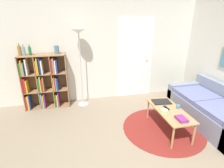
{
  "coord_description": "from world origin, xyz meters",
  "views": [
    {
      "loc": [
        -0.85,
        -1.65,
        2.08
      ],
      "look_at": [
        -0.13,
        1.48,
        0.85
      ],
      "focal_mm": 28.0,
      "sensor_mm": 36.0,
      "label": 1
    }
  ],
  "objects_px": {
    "bottle_middle": "(24,51)",
    "bottle_right": "(30,51)",
    "cup": "(178,107)",
    "bottle_left": "(20,51)",
    "laptop": "(161,102)",
    "vase_on_shelf": "(57,50)",
    "bookshelf": "(43,81)",
    "coffee_table": "(169,112)",
    "couch": "(213,109)",
    "bowl": "(164,111)",
    "floor_lamp": "(79,42)"
  },
  "relations": [
    {
      "from": "bottle_right",
      "to": "floor_lamp",
      "type": "bearing_deg",
      "value": -4.54
    },
    {
      "from": "bottle_middle",
      "to": "couch",
      "type": "bearing_deg",
      "value": -20.97
    },
    {
      "from": "bowl",
      "to": "coffee_table",
      "type": "bearing_deg",
      "value": 20.45
    },
    {
      "from": "coffee_table",
      "to": "vase_on_shelf",
      "type": "distance_m",
      "value": 2.76
    },
    {
      "from": "laptop",
      "to": "bottle_middle",
      "type": "xyz_separation_m",
      "value": [
        -2.73,
        1.22,
        0.94
      ]
    },
    {
      "from": "floor_lamp",
      "to": "couch",
      "type": "distance_m",
      "value": 3.22
    },
    {
      "from": "bowl",
      "to": "vase_on_shelf",
      "type": "relative_size",
      "value": 0.69
    },
    {
      "from": "bookshelf",
      "to": "bottle_middle",
      "type": "xyz_separation_m",
      "value": [
        -0.3,
        -0.03,
        0.73
      ]
    },
    {
      "from": "couch",
      "to": "vase_on_shelf",
      "type": "height_order",
      "value": "vase_on_shelf"
    },
    {
      "from": "bottle_right",
      "to": "laptop",
      "type": "bearing_deg",
      "value": -25.24
    },
    {
      "from": "bowl",
      "to": "vase_on_shelf",
      "type": "bearing_deg",
      "value": 139.48
    },
    {
      "from": "coffee_table",
      "to": "cup",
      "type": "bearing_deg",
      "value": 2.15
    },
    {
      "from": "bookshelf",
      "to": "coffee_table",
      "type": "height_order",
      "value": "bookshelf"
    },
    {
      "from": "bowl",
      "to": "bottle_middle",
      "type": "relative_size",
      "value": 0.55
    },
    {
      "from": "bowl",
      "to": "cup",
      "type": "height_order",
      "value": "cup"
    },
    {
      "from": "bottle_middle",
      "to": "vase_on_shelf",
      "type": "height_order",
      "value": "bottle_middle"
    },
    {
      "from": "coffee_table",
      "to": "bottle_right",
      "type": "height_order",
      "value": "bottle_right"
    },
    {
      "from": "laptop",
      "to": "vase_on_shelf",
      "type": "xyz_separation_m",
      "value": [
        -2.04,
        1.25,
        0.93
      ]
    },
    {
      "from": "laptop",
      "to": "bottle_right",
      "type": "height_order",
      "value": "bottle_right"
    },
    {
      "from": "bottle_middle",
      "to": "bottle_right",
      "type": "distance_m",
      "value": 0.12
    },
    {
      "from": "floor_lamp",
      "to": "cup",
      "type": "height_order",
      "value": "floor_lamp"
    },
    {
      "from": "floor_lamp",
      "to": "bottle_left",
      "type": "distance_m",
      "value": 1.29
    },
    {
      "from": "bookshelf",
      "to": "laptop",
      "type": "relative_size",
      "value": 3.37
    },
    {
      "from": "floor_lamp",
      "to": "laptop",
      "type": "distance_m",
      "value": 2.21
    },
    {
      "from": "couch",
      "to": "coffee_table",
      "type": "distance_m",
      "value": 1.09
    },
    {
      "from": "bottle_left",
      "to": "bottle_right",
      "type": "bearing_deg",
      "value": -1.62
    },
    {
      "from": "bottle_left",
      "to": "coffee_table",
      "type": "bearing_deg",
      "value": -28.99
    },
    {
      "from": "coffee_table",
      "to": "cup",
      "type": "relative_size",
      "value": 14.43
    },
    {
      "from": "bowl",
      "to": "bottle_right",
      "type": "xyz_separation_m",
      "value": [
        -2.46,
        1.6,
        0.92
      ]
    },
    {
      "from": "bottle_middle",
      "to": "bottle_right",
      "type": "xyz_separation_m",
      "value": [
        0.12,
        0.01,
        -0.01
      ]
    },
    {
      "from": "bottle_middle",
      "to": "bottle_right",
      "type": "relative_size",
      "value": 1.06
    },
    {
      "from": "laptop",
      "to": "bottle_right",
      "type": "bearing_deg",
      "value": 154.76
    },
    {
      "from": "cup",
      "to": "bottle_right",
      "type": "relative_size",
      "value": 0.33
    },
    {
      "from": "cup",
      "to": "bottle_left",
      "type": "bearing_deg",
      "value": 152.57
    },
    {
      "from": "coffee_table",
      "to": "vase_on_shelf",
      "type": "relative_size",
      "value": 5.58
    },
    {
      "from": "couch",
      "to": "bowl",
      "type": "height_order",
      "value": "couch"
    },
    {
      "from": "cup",
      "to": "vase_on_shelf",
      "type": "xyz_separation_m",
      "value": [
        -2.22,
        1.57,
        0.9
      ]
    },
    {
      "from": "bowl",
      "to": "laptop",
      "type": "bearing_deg",
      "value": 69.43
    },
    {
      "from": "couch",
      "to": "bottle_right",
      "type": "relative_size",
      "value": 8.22
    },
    {
      "from": "coffee_table",
      "to": "bottle_middle",
      "type": "relative_size",
      "value": 4.45
    },
    {
      "from": "floor_lamp",
      "to": "vase_on_shelf",
      "type": "relative_size",
      "value": 9.66
    },
    {
      "from": "coffee_table",
      "to": "cup",
      "type": "xyz_separation_m",
      "value": [
        0.18,
        0.01,
        0.08
      ]
    },
    {
      "from": "laptop",
      "to": "cup",
      "type": "xyz_separation_m",
      "value": [
        0.18,
        -0.32,
        0.03
      ]
    },
    {
      "from": "bookshelf",
      "to": "floor_lamp",
      "type": "relative_size",
      "value": 0.7
    },
    {
      "from": "bowl",
      "to": "bottle_left",
      "type": "xyz_separation_m",
      "value": [
        -2.67,
        1.61,
        0.93
      ]
    },
    {
      "from": "vase_on_shelf",
      "to": "bottle_right",
      "type": "bearing_deg",
      "value": -177.94
    },
    {
      "from": "laptop",
      "to": "bowl",
      "type": "relative_size",
      "value": 2.93
    },
    {
      "from": "couch",
      "to": "laptop",
      "type": "xyz_separation_m",
      "value": [
        -1.07,
        0.24,
        0.19
      ]
    },
    {
      "from": "floor_lamp",
      "to": "laptop",
      "type": "height_order",
      "value": "floor_lamp"
    },
    {
      "from": "bookshelf",
      "to": "floor_lamp",
      "type": "distance_m",
      "value": 1.28
    }
  ]
}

